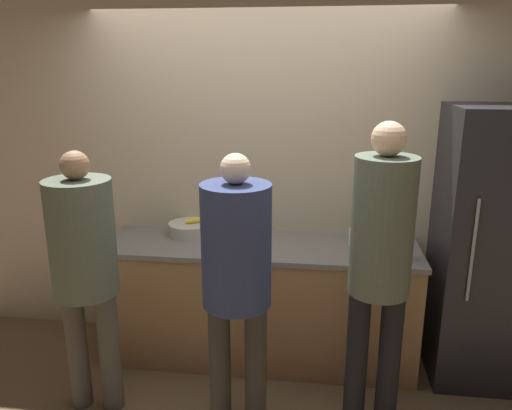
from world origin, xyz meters
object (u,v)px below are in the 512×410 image
bottle_clear (407,246)px  bottle_amber (382,251)px  utensil_crock (356,236)px  cup_yellow (257,238)px  person_right (380,256)px  fruit_bowl (190,228)px  person_left (84,259)px  refrigerator (488,248)px  person_center (237,267)px

bottle_clear → bottle_amber: bearing=-171.7°
utensil_crock → bottle_clear: bearing=-38.3°
bottle_clear → cup_yellow: size_ratio=2.83×
person_right → fruit_bowl: (-1.30, 0.81, -0.16)m
fruit_bowl → bottle_amber: bottle_amber is taller
person_left → utensil_crock: person_left is taller
refrigerator → person_center: (-1.58, -0.73, 0.08)m
person_center → cup_yellow: (0.02, 0.75, -0.09)m
person_center → bottle_clear: person_center is taller
person_right → bottle_clear: bearing=64.9°
bottle_clear → fruit_bowl: bearing=168.4°
refrigerator → bottle_clear: size_ratio=7.42×
utensil_crock → cup_yellow: size_ratio=3.22×
bottle_amber → person_right: bearing=-98.8°
person_left → fruit_bowl: bearing=63.8°
person_right → utensil_crock: (-0.08, 0.74, -0.14)m
cup_yellow → person_center: bearing=-91.6°
utensil_crock → cup_yellow: 0.70m
fruit_bowl → utensil_crock: 1.22m
utensil_crock → person_right: bearing=-83.8°
utensil_crock → bottle_amber: bearing=-60.4°
person_left → bottle_clear: 2.02m
person_center → utensil_crock: (0.71, 0.82, -0.07)m
person_center → fruit_bowl: (-0.51, 0.89, -0.09)m
refrigerator → person_center: bearing=-155.1°
person_center → cup_yellow: person_center is taller
fruit_bowl → cup_yellow: fruit_bowl is taller
refrigerator → cup_yellow: (-1.56, 0.02, -0.00)m
bottle_clear → bottle_amber: size_ratio=1.62×
bottle_clear → cup_yellow: 1.02m
bottle_clear → bottle_amber: 0.17m
refrigerator → bottle_amber: (-0.72, -0.18, 0.01)m
person_left → person_right: size_ratio=0.90×
bottle_amber → cup_yellow: size_ratio=1.75×
bottle_amber → cup_yellow: bottle_amber is taller
person_center → fruit_bowl: size_ratio=5.34×
person_center → fruit_bowl: person_center is taller
cup_yellow → person_left: bearing=-142.9°
person_right → bottle_amber: person_right is taller
person_center → fruit_bowl: 1.02m
person_left → person_center: bearing=-2.2°
person_center → bottle_clear: size_ratio=6.60×
refrigerator → person_right: size_ratio=1.02×
refrigerator → bottle_amber: refrigerator is taller
person_right → bottle_amber: (0.07, 0.47, -0.15)m
cup_yellow → bottle_amber: bearing=-13.3°
fruit_bowl → utensil_crock: size_ratio=1.09×
person_center → person_right: size_ratio=0.91×
person_left → person_right: (1.72, 0.04, 0.09)m
person_center → fruit_bowl: bearing=119.7°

